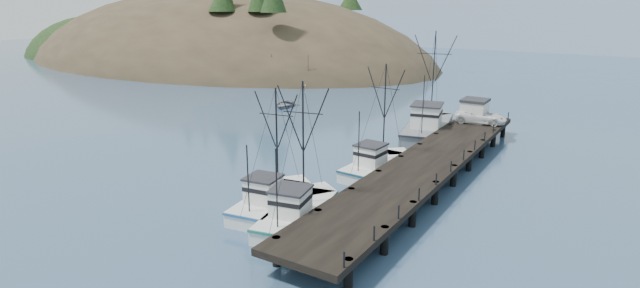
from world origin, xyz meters
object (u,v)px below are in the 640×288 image
at_px(pier, 427,164).
at_px(motorboat, 285,107).
at_px(pickup_truck, 481,116).
at_px(trawler_near, 299,212).
at_px(trawler_mid, 273,200).
at_px(pier_shed, 474,110).
at_px(trawler_far, 378,165).
at_px(work_vessel, 428,127).

xyz_separation_m(pier, motorboat, (-31.13, 20.64, -1.69)).
distance_m(pier, pickup_truck, 17.55).
bearing_deg(pickup_truck, trawler_near, 162.25).
relative_size(trawler_near, pickup_truck, 1.85).
bearing_deg(trawler_near, motorboat, 127.10).
relative_size(trawler_mid, pier_shed, 3.18).
xyz_separation_m(pier, pier_shed, (-0.61, 18.00, 1.73)).
bearing_deg(trawler_far, pier, 3.96).
height_order(trawler_far, pier_shed, trawler_far).
height_order(pier_shed, motorboat, pier_shed).
bearing_deg(trawler_near, work_vessel, 90.46).
distance_m(trawler_mid, pickup_truck, 31.71).
height_order(trawler_near, trawler_far, trawler_near).
bearing_deg(trawler_near, pickup_truck, 80.16).
distance_m(trawler_near, motorboat, 43.16).
bearing_deg(pickup_truck, pier, 171.02).
height_order(pier, work_vessel, work_vessel).
distance_m(trawler_far, motorboat, 33.63).
height_order(trawler_far, work_vessel, work_vessel).
xyz_separation_m(trawler_mid, pier_shed, (7.60, 30.96, 2.60)).
xyz_separation_m(trawler_near, motorboat, (-26.03, 34.41, -0.82)).
distance_m(trawler_far, pickup_truck, 18.69).
distance_m(pickup_truck, motorboat, 31.74).
relative_size(pier, pier_shed, 13.75).
xyz_separation_m(trawler_mid, pickup_truck, (8.53, 30.47, 2.02)).
xyz_separation_m(pier, trawler_mid, (-8.21, -12.96, -0.87)).
xyz_separation_m(trawler_mid, trawler_far, (3.36, 12.62, 0.00)).
relative_size(pier, trawler_mid, 4.32).
distance_m(pier, work_vessel, 16.11).
distance_m(trawler_far, pier_shed, 19.00).
distance_m(trawler_near, trawler_far, 13.45).
relative_size(trawler_far, pier_shed, 3.42).
xyz_separation_m(trawler_near, trawler_far, (0.25, 13.44, 0.00)).
height_order(trawler_mid, motorboat, trawler_mid).
bearing_deg(pickup_truck, motorboat, 76.42).
xyz_separation_m(pier, trawler_near, (-5.10, -13.78, -0.87)).
height_order(pier, trawler_far, trawler_far).
bearing_deg(trawler_near, trawler_far, 88.92).
xyz_separation_m(trawler_near, trawler_mid, (-3.11, 0.82, -0.00)).
bearing_deg(motorboat, pier, -47.00).
xyz_separation_m(work_vessel, motorboat, (-25.80, 5.44, -1.23)).
relative_size(pier, work_vessel, 2.77).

